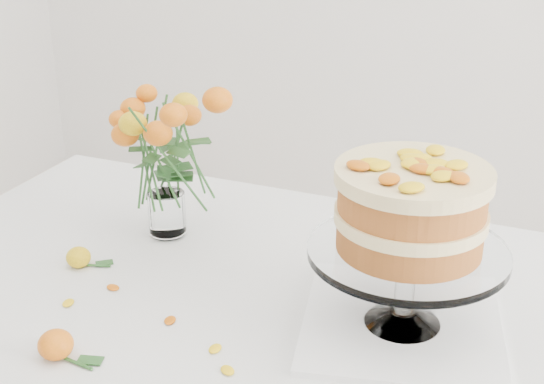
{
  "coord_description": "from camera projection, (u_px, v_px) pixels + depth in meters",
  "views": [
    {
      "loc": [
        0.42,
        -0.97,
        1.42
      ],
      "look_at": [
        -0.03,
        0.1,
        0.92
      ],
      "focal_mm": 50.0,
      "sensor_mm": 36.0,
      "label": 1
    }
  ],
  "objects": [
    {
      "name": "stray_petal_d",
      "position": [
        113.0,
        288.0,
        1.29
      ],
      "size": [
        0.03,
        0.02,
        0.0
      ],
      "primitive_type": "ellipsoid",
      "color": "yellow",
      "rests_on": "table"
    },
    {
      "name": "loose_rose_near",
      "position": [
        79.0,
        257.0,
        1.35
      ],
      "size": [
        0.08,
        0.04,
        0.04
      ],
      "rotation": [
        0.0,
        0.0,
        0.28
      ],
      "color": "yellow",
      "rests_on": "table"
    },
    {
      "name": "table",
      "position": [
        265.0,
        348.0,
        1.27
      ],
      "size": [
        1.43,
        0.93,
        0.76
      ],
      "color": "tan",
      "rests_on": "ground"
    },
    {
      "name": "stray_petal_e",
      "position": [
        68.0,
        303.0,
        1.24
      ],
      "size": [
        0.03,
        0.02,
        0.0
      ],
      "primitive_type": "ellipsoid",
      "color": "yellow",
      "rests_on": "table"
    },
    {
      "name": "stray_petal_b",
      "position": [
        215.0,
        349.0,
        1.12
      ],
      "size": [
        0.03,
        0.02,
        0.0
      ],
      "primitive_type": "ellipsoid",
      "color": "yellow",
      "rests_on": "table"
    },
    {
      "name": "cake_stand",
      "position": [
        410.0,
        217.0,
        1.1
      ],
      "size": [
        0.3,
        0.3,
        0.27
      ],
      "rotation": [
        0.0,
        0.0,
        -0.36
      ],
      "color": "white",
      "rests_on": "napkin"
    },
    {
      "name": "napkin",
      "position": [
        402.0,
        325.0,
        1.18
      ],
      "size": [
        0.36,
        0.36,
        0.01
      ],
      "primitive_type": "cube",
      "rotation": [
        0.0,
        0.0,
        0.22
      ],
      "color": "white",
      "rests_on": "table"
    },
    {
      "name": "stray_petal_a",
      "position": [
        170.0,
        321.0,
        1.19
      ],
      "size": [
        0.03,
        0.02,
        0.0
      ],
      "primitive_type": "ellipsoid",
      "color": "yellow",
      "rests_on": "table"
    },
    {
      "name": "stray_petal_f",
      "position": [
        438.0,
        378.0,
        1.06
      ],
      "size": [
        0.03,
        0.02,
        0.0
      ],
      "primitive_type": "ellipsoid",
      "color": "yellow",
      "rests_on": "table"
    },
    {
      "name": "loose_rose_far",
      "position": [
        56.0,
        345.0,
        1.1
      ],
      "size": [
        0.09,
        0.05,
        0.04
      ],
      "rotation": [
        0.0,
        0.0,
        -0.12
      ],
      "color": "#CF630A",
      "rests_on": "table"
    },
    {
      "name": "rose_vase",
      "position": [
        162.0,
        133.0,
        1.39
      ],
      "size": [
        0.29,
        0.29,
        0.36
      ],
      "rotation": [
        0.0,
        0.0,
        0.27
      ],
      "color": "white",
      "rests_on": "table"
    },
    {
      "name": "stray_petal_c",
      "position": [
        228.0,
        371.0,
        1.08
      ],
      "size": [
        0.03,
        0.02,
        0.0
      ],
      "primitive_type": "ellipsoid",
      "color": "yellow",
      "rests_on": "table"
    }
  ]
}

